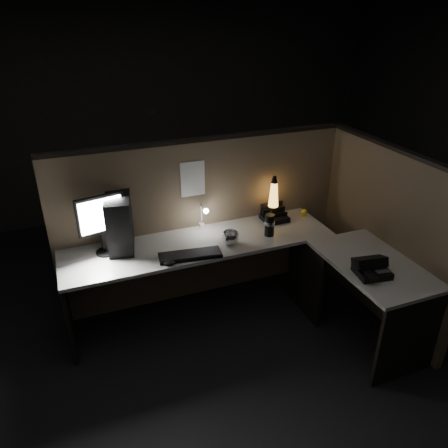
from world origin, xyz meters
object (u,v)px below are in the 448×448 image
object	(u,v)px
monitor	(102,219)
keyboard	(190,255)
pc_tower	(120,221)
lava_lamp	(273,202)
desk_phone	(371,268)

from	to	relation	value
monitor	keyboard	size ratio (longest dim) A/B	1.00
pc_tower	lava_lamp	distance (m)	1.39
monitor	desk_phone	bearing A→B (deg)	-42.55
lava_lamp	desk_phone	xyz separation A→B (m)	(0.25, -1.10, -0.12)
pc_tower	monitor	world-z (taller)	monitor
monitor	desk_phone	distance (m)	2.08
desk_phone	pc_tower	bearing A→B (deg)	155.27
monitor	lava_lamp	size ratio (longest dim) A/B	1.16
pc_tower	desk_phone	world-z (taller)	pc_tower
lava_lamp	desk_phone	size ratio (longest dim) A/B	1.56
monitor	keyboard	distance (m)	0.75
keyboard	desk_phone	world-z (taller)	desk_phone
monitor	desk_phone	xyz separation A→B (m)	(1.78, -1.04, -0.24)
pc_tower	desk_phone	size ratio (longest dim) A/B	1.67
pc_tower	lava_lamp	world-z (taller)	pc_tower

